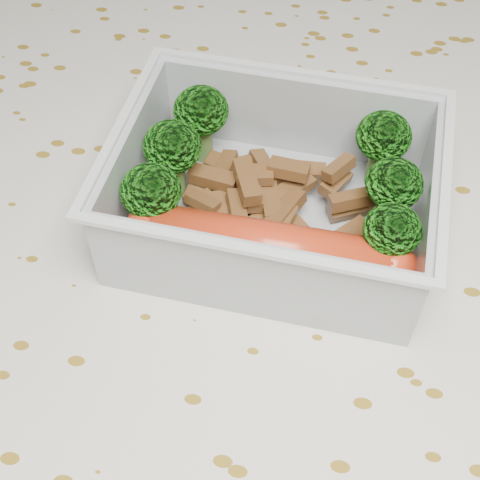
# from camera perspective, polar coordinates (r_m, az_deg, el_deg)

# --- Properties ---
(dining_table) EXTENTS (1.40, 0.90, 0.75)m
(dining_table) POSITION_cam_1_polar(r_m,az_deg,el_deg) (0.47, -0.32, -8.05)
(dining_table) COLOR brown
(dining_table) RESTS_ON ground
(tablecloth) EXTENTS (1.46, 0.96, 0.19)m
(tablecloth) POSITION_cam_1_polar(r_m,az_deg,el_deg) (0.43, -0.35, -4.67)
(tablecloth) COLOR silver
(tablecloth) RESTS_ON dining_table
(lunch_container) EXTENTS (0.20, 0.16, 0.07)m
(lunch_container) POSITION_cam_1_polar(r_m,az_deg,el_deg) (0.40, 2.94, 3.33)
(lunch_container) COLOR silver
(lunch_container) RESTS_ON tablecloth
(broccoli_florets) EXTENTS (0.17, 0.11, 0.05)m
(broccoli_florets) POSITION_cam_1_polar(r_m,az_deg,el_deg) (0.39, 2.68, 6.38)
(broccoli_florets) COLOR #608C3F
(broccoli_florets) RESTS_ON lunch_container
(meat_pile) EXTENTS (0.12, 0.08, 0.03)m
(meat_pile) POSITION_cam_1_polar(r_m,az_deg,el_deg) (0.41, 2.34, 4.07)
(meat_pile) COLOR brown
(meat_pile) RESTS_ON lunch_container
(sausage) EXTENTS (0.16, 0.04, 0.03)m
(sausage) POSITION_cam_1_polar(r_m,az_deg,el_deg) (0.37, 2.41, -0.60)
(sausage) COLOR red
(sausage) RESTS_ON lunch_container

